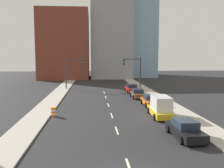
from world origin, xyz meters
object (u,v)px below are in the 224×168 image
Objects in this scene: sedan_black at (185,129)px; sedan_orange at (150,101)px; traffic_barrel at (53,112)px; sedan_brown at (138,94)px; traffic_signal_left at (71,69)px; sedan_red at (132,88)px; traffic_signal_right at (136,68)px; box_truck_yellow at (161,107)px.

sedan_orange is (0.30, 13.13, -0.02)m from sedan_black.
sedan_orange is (11.83, 5.10, 0.17)m from traffic_barrel.
sedan_black is 1.09× the size of sedan_brown.
traffic_signal_left is 1.49× the size of sedan_orange.
traffic_signal_left is 6.66× the size of traffic_barrel.
sedan_brown is 0.93× the size of sedan_red.
traffic_signal_right is 1.49× the size of sedan_orange.
sedan_red is (-1.59, -5.18, -3.38)m from traffic_signal_right.
traffic_barrel is 0.22× the size of sedan_orange.
traffic_signal_right is 1.47× the size of sedan_brown.
sedan_black is at bearing -92.63° from traffic_signal_right.
traffic_barrel is 11.56m from box_truck_yellow.
traffic_signal_right is 6.39m from sedan_red.
sedan_orange reaches higher than traffic_barrel.
traffic_signal_left reaches higher than sedan_black.
sedan_orange is at bearing -56.52° from traffic_signal_left.
traffic_signal_left is 1.20× the size of box_truck_yellow.
sedan_brown is (-0.53, 6.30, -0.00)m from sedan_orange.
sedan_red reaches higher than sedan_brown.
traffic_barrel is 14.05m from sedan_black.
traffic_signal_left is at bearing 133.71° from sedan_brown.
traffic_signal_left reaches higher than sedan_brown.
sedan_black reaches higher than traffic_barrel.
traffic_signal_left is at bearing 122.00° from sedan_orange.
traffic_barrel is 0.18× the size of box_truck_yellow.
traffic_barrel is at bearing -124.42° from sedan_red.
sedan_black reaches higher than sedan_brown.
sedan_orange is 0.99× the size of sedan_brown.
sedan_brown is (11.27, -11.55, -3.40)m from traffic_signal_left.
traffic_barrel is 0.21× the size of sedan_red.
traffic_signal_right is at bearing 88.39° from box_truck_yellow.
sedan_orange is (0.33, 6.18, -0.40)m from box_truck_yellow.
sedan_black is 6.96m from box_truck_yellow.
traffic_signal_right is (12.93, 0.00, 0.00)m from traffic_signal_left.
box_truck_yellow reaches higher than sedan_black.
traffic_signal_right is 31.20m from sedan_black.
box_truck_yellow is (11.50, -1.08, 0.57)m from traffic_barrel.
sedan_brown is at bearing 88.44° from sedan_black.
sedan_orange reaches higher than sedan_brown.
sedan_red reaches higher than sedan_black.
sedan_brown is at bearing 93.38° from sedan_orange.
sedan_orange is 6.32m from sedan_brown.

